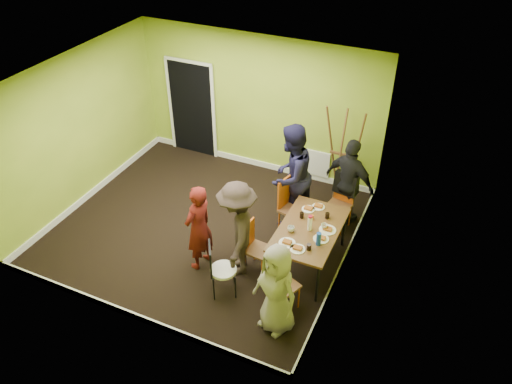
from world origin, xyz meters
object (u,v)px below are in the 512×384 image
blue_bottle (319,239)px  person_back_end (349,182)px  chair_left_far (291,203)px  chair_front_end (280,284)px  person_standing (199,228)px  chair_bentwood (219,267)px  easel (343,153)px  person_left_near (237,229)px  person_front_end (276,289)px  chair_back_end (344,190)px  dining_table (309,231)px  orange_bottle (312,217)px  person_left_far (290,176)px  chair_left_near (254,244)px  thermos (310,224)px

blue_bottle → person_back_end: bearing=90.1°
chair_left_far → blue_bottle: size_ratio=4.87×
chair_front_end → person_standing: 1.58m
chair_bentwood → easel: (0.89, 3.23, 0.40)m
person_left_near → person_back_end: (1.20, 1.93, -0.00)m
chair_left_far → person_front_end: 2.13m
chair_back_end → person_standing: 2.64m
dining_table → person_left_near: 1.12m
dining_table → chair_left_far: 0.90m
dining_table → person_standing: bearing=-156.0°
easel → blue_bottle: easel is taller
orange_bottle → person_front_end: 1.59m
person_left_far → person_front_end: size_ratio=1.31×
chair_left_far → person_left_far: (-0.12, 0.27, 0.36)m
dining_table → person_standing: (-1.56, -0.70, 0.06)m
chair_back_end → chair_front_end: 2.38m
chair_left_far → person_standing: 1.71m
dining_table → person_left_far: (-0.69, 0.95, 0.26)m
chair_left_far → orange_bottle: bearing=63.8°
person_left_far → chair_left_near: bearing=10.9°
chair_bentwood → person_left_far: person_left_far is taller
person_left_far → person_left_near: size_ratio=1.16×
easel → orange_bottle: easel is taller
chair_bentwood → easel: easel is taller
chair_back_end → chair_bentwood: 2.68m
chair_bentwood → person_front_end: person_front_end is taller
chair_left_far → orange_bottle: (0.54, -0.46, 0.20)m
person_back_end → person_front_end: size_ratio=1.13×
chair_left_far → thermos: 0.96m
chair_back_end → blue_bottle: size_ratio=4.63×
dining_table → chair_bentwood: (-1.01, -1.11, -0.19)m
person_left_near → chair_front_end: bearing=38.7°
chair_front_end → thermos: bearing=109.5°
chair_front_end → person_left_far: (-0.64, 2.03, 0.43)m
blue_bottle → person_standing: bearing=-167.6°
chair_front_end → person_left_near: person_left_near is taller
person_back_end → person_standing: bearing=68.9°
dining_table → chair_back_end: chair_back_end is taller
orange_bottle → chair_front_end: bearing=-90.7°
person_standing → person_front_end: bearing=79.0°
easel → thermos: bearing=-86.8°
chair_back_end → chair_front_end: (-0.23, -2.36, -0.19)m
chair_bentwood → blue_bottle: (1.25, 0.81, 0.35)m
chair_left_far → person_back_end: (0.81, 0.69, 0.23)m
person_standing → person_front_end: (1.58, -0.66, -0.03)m
chair_left_far → chair_front_end: size_ratio=1.13×
chair_left_near → blue_bottle: (0.99, 0.13, 0.36)m
dining_table → person_left_far: person_left_far is taller
dining_table → chair_front_end: (-0.05, -1.08, -0.17)m
chair_back_end → person_left_far: size_ratio=0.53×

